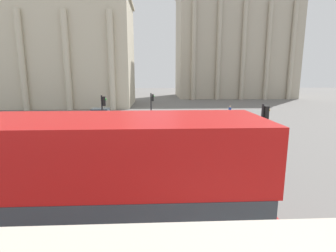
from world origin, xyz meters
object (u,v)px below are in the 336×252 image
(traffic_light_far, at_px, (152,104))
(pedestrian_blue, at_px, (230,112))
(plaza_building_left, at_px, (59,54))
(pedestrian_white, at_px, (132,127))
(plaza_building_right, at_px, (233,45))
(traffic_light_mid, at_px, (103,112))
(pedestrian_red, at_px, (126,133))
(car_navy, at_px, (102,114))
(double_decker_bus, at_px, (52,194))
(pedestrian_yellow, at_px, (223,151))
(traffic_light_near, at_px, (263,130))

(traffic_light_far, xyz_separation_m, pedestrian_blue, (9.04, 3.27, -1.26))
(plaza_building_left, height_order, pedestrian_white, plaza_building_left)
(pedestrian_blue, bearing_deg, plaza_building_right, -32.67)
(traffic_light_mid, xyz_separation_m, pedestrian_red, (1.79, -1.09, -1.37))
(car_navy, xyz_separation_m, pedestrian_white, (4.23, -8.97, 0.21))
(plaza_building_right, distance_m, car_navy, 41.43)
(plaza_building_right, height_order, pedestrian_red, plaza_building_right)
(double_decker_bus, distance_m, pedestrian_yellow, 10.07)
(traffic_light_mid, relative_size, pedestrian_white, 2.31)
(traffic_light_near, height_order, car_navy, traffic_light_near)
(traffic_light_near, xyz_separation_m, pedestrian_white, (-7.26, 8.78, -1.56))
(traffic_light_near, relative_size, traffic_light_mid, 1.03)
(plaza_building_right, height_order, pedestrian_white, plaza_building_right)
(car_navy, distance_m, pedestrian_yellow, 19.12)
(pedestrian_blue, distance_m, pedestrian_red, 15.65)
(traffic_light_far, bearing_deg, pedestrian_blue, 19.89)
(double_decker_bus, height_order, pedestrian_yellow, double_decker_bus)
(plaza_building_left, distance_m, pedestrian_yellow, 37.92)
(car_navy, distance_m, pedestrian_white, 9.92)
(pedestrian_red, bearing_deg, double_decker_bus, -45.89)
(traffic_light_mid, bearing_deg, traffic_light_near, -38.22)
(double_decker_bus, height_order, traffic_light_near, double_decker_bus)
(double_decker_bus, height_order, plaza_building_left, plaza_building_left)
(double_decker_bus, xyz_separation_m, pedestrian_white, (0.54, 15.22, -1.44))
(traffic_light_far, bearing_deg, car_navy, 148.72)
(double_decker_bus, relative_size, pedestrian_blue, 6.22)
(double_decker_bus, xyz_separation_m, traffic_light_near, (7.80, 6.44, 0.12))
(traffic_light_near, distance_m, car_navy, 21.22)
(plaza_building_right, relative_size, pedestrian_white, 16.41)
(plaza_building_left, xyz_separation_m, traffic_light_mid, (11.85, -25.78, -6.15))
(double_decker_bus, distance_m, car_navy, 24.53)
(pedestrian_blue, xyz_separation_m, pedestrian_yellow, (-4.98, -16.11, 0.07))
(pedestrian_red, bearing_deg, pedestrian_white, 132.05)
(pedestrian_white, bearing_deg, traffic_light_far, 59.98)
(double_decker_bus, height_order, car_navy, double_decker_bus)
(car_navy, bearing_deg, double_decker_bus, -71.28)
(plaza_building_right, relative_size, traffic_light_mid, 7.11)
(traffic_light_near, height_order, traffic_light_far, traffic_light_near)
(pedestrian_white, bearing_deg, car_navy, 101.53)
(pedestrian_blue, bearing_deg, car_navy, 72.64)
(pedestrian_white, distance_m, pedestrian_red, 2.62)
(traffic_light_near, height_order, traffic_light_mid, traffic_light_near)
(plaza_building_right, bearing_deg, pedestrian_white, -116.18)
(car_navy, distance_m, pedestrian_red, 12.28)
(plaza_building_right, relative_size, pedestrian_red, 14.63)
(plaza_building_left, bearing_deg, double_decker_bus, -71.42)
(plaza_building_left, height_order, traffic_light_mid, plaza_building_left)
(traffic_light_far, distance_m, pedestrian_yellow, 13.52)
(plaza_building_right, xyz_separation_m, traffic_light_far, (-18.41, -35.25, -9.60))
(double_decker_bus, xyz_separation_m, pedestrian_blue, (11.18, 23.93, -1.43))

